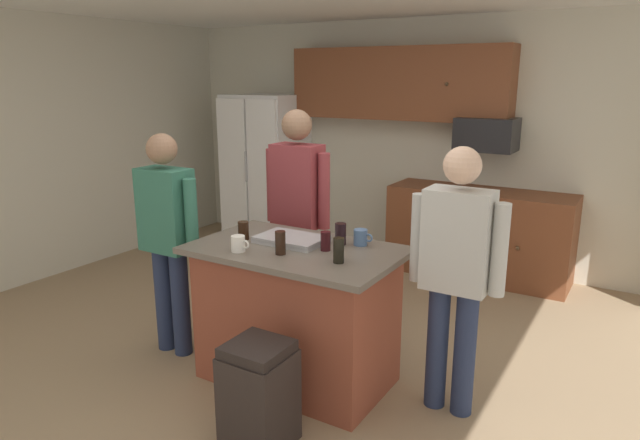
# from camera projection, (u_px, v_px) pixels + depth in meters

# --- Properties ---
(floor) EXTENTS (7.04, 7.04, 0.00)m
(floor) POSITION_uv_depth(u_px,v_px,m) (295.00, 361.00, 4.07)
(floor) COLOR #937A5B
(floor) RESTS_ON ground
(back_wall) EXTENTS (6.40, 0.10, 2.60)m
(back_wall) POSITION_uv_depth(u_px,v_px,m) (437.00, 143.00, 6.07)
(back_wall) COLOR beige
(back_wall) RESTS_ON ground
(side_wall_left) EXTENTS (0.10, 5.60, 2.60)m
(side_wall_left) POSITION_uv_depth(u_px,v_px,m) (14.00, 152.00, 5.35)
(side_wall_left) COLOR beige
(side_wall_left) RESTS_ON ground
(cabinet_run_upper) EXTENTS (2.40, 0.38, 0.75)m
(cabinet_run_upper) POSITION_uv_depth(u_px,v_px,m) (398.00, 83.00, 5.95)
(cabinet_run_upper) COLOR brown
(cabinet_run_lower) EXTENTS (1.80, 0.63, 0.90)m
(cabinet_run_lower) POSITION_uv_depth(u_px,v_px,m) (479.00, 233.00, 5.71)
(cabinet_run_lower) COLOR brown
(cabinet_run_lower) RESTS_ON ground
(refrigerator) EXTENTS (0.86, 0.76, 1.79)m
(refrigerator) POSITION_uv_depth(u_px,v_px,m) (266.00, 170.00, 6.82)
(refrigerator) COLOR white
(refrigerator) RESTS_ON ground
(microwave_over_range) EXTENTS (0.56, 0.40, 0.32)m
(microwave_over_range) POSITION_uv_depth(u_px,v_px,m) (487.00, 134.00, 5.48)
(microwave_over_range) COLOR black
(kitchen_island) EXTENTS (1.35, 0.83, 0.93)m
(kitchen_island) POSITION_uv_depth(u_px,v_px,m) (297.00, 314.00, 3.73)
(kitchen_island) COLOR brown
(kitchen_island) RESTS_ON ground
(person_guest_right) EXTENTS (0.57, 0.23, 1.76)m
(person_guest_right) POSITION_uv_depth(u_px,v_px,m) (298.00, 205.00, 4.39)
(person_guest_right) COLOR #232D4C
(person_guest_right) RESTS_ON ground
(person_guest_by_door) EXTENTS (0.57, 0.22, 1.63)m
(person_guest_by_door) POSITION_uv_depth(u_px,v_px,m) (456.00, 265.00, 3.27)
(person_guest_by_door) COLOR #232D4C
(person_guest_by_door) RESTS_ON ground
(person_guest_left) EXTENTS (0.57, 0.22, 1.62)m
(person_guest_left) POSITION_uv_depth(u_px,v_px,m) (167.00, 231.00, 4.01)
(person_guest_left) COLOR #232D4C
(person_guest_left) RESTS_ON ground
(mug_ceramic_white) EXTENTS (0.13, 0.09, 0.10)m
(mug_ceramic_white) POSITION_uv_depth(u_px,v_px,m) (361.00, 237.00, 3.65)
(mug_ceramic_white) COLOR #4C6B99
(mug_ceramic_white) RESTS_ON kitchen_island
(glass_stout_tall) EXTENTS (0.07, 0.07, 0.15)m
(glass_stout_tall) POSITION_uv_depth(u_px,v_px,m) (280.00, 243.00, 3.46)
(glass_stout_tall) COLOR black
(glass_stout_tall) RESTS_ON kitchen_island
(glass_pilsner) EXTENTS (0.07, 0.07, 0.12)m
(glass_pilsner) POSITION_uv_depth(u_px,v_px,m) (243.00, 231.00, 3.78)
(glass_pilsner) COLOR black
(glass_pilsner) RESTS_ON kitchen_island
(glass_dark_ale) EXTENTS (0.07, 0.07, 0.15)m
(glass_dark_ale) POSITION_uv_depth(u_px,v_px,m) (339.00, 250.00, 3.30)
(glass_dark_ale) COLOR black
(glass_dark_ale) RESTS_ON kitchen_island
(glass_short_whisky) EXTENTS (0.06, 0.06, 0.12)m
(glass_short_whisky) POSITION_uv_depth(u_px,v_px,m) (326.00, 241.00, 3.54)
(glass_short_whisky) COLOR black
(glass_short_whisky) RESTS_ON kitchen_island
(tumbler_amber) EXTENTS (0.07, 0.07, 0.14)m
(tumbler_amber) POSITION_uv_depth(u_px,v_px,m) (340.00, 234.00, 3.66)
(tumbler_amber) COLOR black
(tumbler_amber) RESTS_ON kitchen_island
(mug_blue_stoneware) EXTENTS (0.13, 0.09, 0.10)m
(mug_blue_stoneware) POSITION_uv_depth(u_px,v_px,m) (238.00, 244.00, 3.52)
(mug_blue_stoneware) COLOR white
(mug_blue_stoneware) RESTS_ON kitchen_island
(serving_tray) EXTENTS (0.44, 0.30, 0.04)m
(serving_tray) POSITION_uv_depth(u_px,v_px,m) (291.00, 239.00, 3.72)
(serving_tray) COLOR #B7B7BC
(serving_tray) RESTS_ON kitchen_island
(trash_bin) EXTENTS (0.34, 0.34, 0.61)m
(trash_bin) POSITION_uv_depth(u_px,v_px,m) (259.00, 395.00, 3.09)
(trash_bin) COLOR black
(trash_bin) RESTS_ON ground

